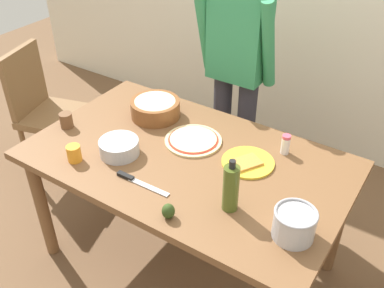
% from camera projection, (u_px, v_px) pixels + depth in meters
% --- Properties ---
extents(ground, '(8.00, 8.00, 0.00)m').
position_uv_depth(ground, '(187.00, 258.00, 2.63)').
color(ground, brown).
extents(dining_table, '(1.60, 0.96, 0.76)m').
position_uv_depth(dining_table, '(187.00, 171.00, 2.25)').
color(dining_table, brown).
rests_on(dining_table, ground).
extents(person_cook, '(0.49, 0.25, 1.62)m').
position_uv_depth(person_cook, '(237.00, 64.00, 2.67)').
color(person_cook, '#2D2D38').
rests_on(person_cook, ground).
extents(chair_wooden_left, '(0.49, 0.49, 0.95)m').
position_uv_depth(chair_wooden_left, '(44.00, 107.00, 3.04)').
color(chair_wooden_left, brown).
rests_on(chair_wooden_left, ground).
extents(pizza_raw_on_board, '(0.30, 0.30, 0.02)m').
position_uv_depth(pizza_raw_on_board, '(193.00, 140.00, 2.30)').
color(pizza_raw_on_board, beige).
rests_on(pizza_raw_on_board, dining_table).
extents(plate_with_slice, '(0.26, 0.26, 0.02)m').
position_uv_depth(plate_with_slice, '(248.00, 162.00, 2.15)').
color(plate_with_slice, gold).
rests_on(plate_with_slice, dining_table).
extents(popcorn_bowl, '(0.28, 0.28, 0.11)m').
position_uv_depth(popcorn_bowl, '(155.00, 107.00, 2.48)').
color(popcorn_bowl, brown).
rests_on(popcorn_bowl, dining_table).
extents(mixing_bowl_steel, '(0.20, 0.20, 0.08)m').
position_uv_depth(mixing_bowl_steel, '(119.00, 147.00, 2.19)').
color(mixing_bowl_steel, '#B7B7BC').
rests_on(mixing_bowl_steel, dining_table).
extents(olive_oil_bottle, '(0.07, 0.07, 0.26)m').
position_uv_depth(olive_oil_bottle, '(231.00, 188.00, 1.83)').
color(olive_oil_bottle, '#47561E').
rests_on(olive_oil_bottle, dining_table).
extents(steel_pot, '(0.17, 0.17, 0.13)m').
position_uv_depth(steel_pot, '(294.00, 224.00, 1.73)').
color(steel_pot, '#B7B7BC').
rests_on(steel_pot, dining_table).
extents(cup_orange, '(0.07, 0.07, 0.08)m').
position_uv_depth(cup_orange, '(74.00, 153.00, 2.15)').
color(cup_orange, orange).
rests_on(cup_orange, dining_table).
extents(cup_small_brown, '(0.07, 0.07, 0.08)m').
position_uv_depth(cup_small_brown, '(66.00, 120.00, 2.40)').
color(cup_small_brown, brown).
rests_on(cup_small_brown, dining_table).
extents(salt_shaker, '(0.04, 0.04, 0.11)m').
position_uv_depth(salt_shaker, '(286.00, 144.00, 2.19)').
color(salt_shaker, white).
rests_on(salt_shaker, dining_table).
extents(chef_knife, '(0.29, 0.03, 0.02)m').
position_uv_depth(chef_knife, '(136.00, 181.00, 2.03)').
color(chef_knife, silver).
rests_on(chef_knife, dining_table).
extents(avocado, '(0.06, 0.06, 0.07)m').
position_uv_depth(avocado, '(168.00, 211.00, 1.83)').
color(avocado, '#2D4219').
rests_on(avocado, dining_table).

